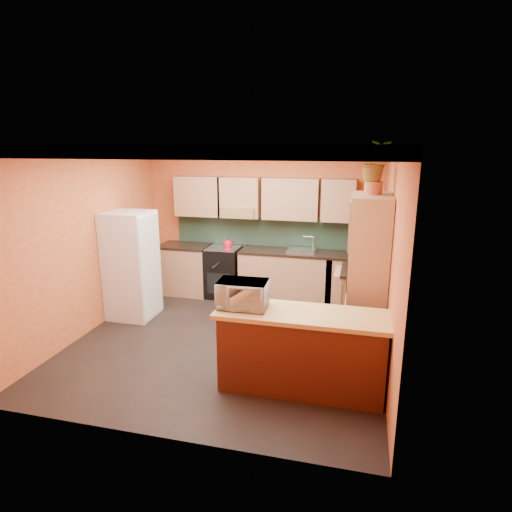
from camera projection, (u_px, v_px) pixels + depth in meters
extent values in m
plane|color=black|center=(227.00, 342.00, 6.04)|extent=(4.20, 4.20, 0.00)
cube|color=white|center=(224.00, 144.00, 5.35)|extent=(4.20, 4.20, 0.04)
cube|color=orange|center=(262.00, 222.00, 7.67)|extent=(4.20, 0.04, 2.70)
cube|color=orange|center=(152.00, 304.00, 3.72)|extent=(4.20, 0.04, 2.70)
cube|color=orange|center=(87.00, 241.00, 6.18)|extent=(0.04, 4.20, 2.70)
cube|color=orange|center=(390.00, 259.00, 5.21)|extent=(0.04, 4.20, 2.70)
cube|color=#1E3828|center=(275.00, 232.00, 7.64)|extent=(3.70, 0.02, 0.53)
cube|color=#1E3828|center=(383.00, 246.00, 6.57)|extent=(0.02, 1.40, 0.53)
cube|color=tan|center=(265.00, 198.00, 7.37)|extent=(3.10, 0.34, 0.70)
cylinder|color=white|center=(237.00, 147.00, 5.92)|extent=(0.26, 0.26, 0.06)
cube|color=tan|center=(257.00, 275.00, 7.61)|extent=(3.65, 0.60, 0.88)
cube|color=black|center=(257.00, 250.00, 7.50)|extent=(3.65, 0.62, 0.04)
cube|color=black|center=(224.00, 272.00, 7.76)|extent=(0.58, 0.58, 0.91)
cube|color=silver|center=(301.00, 251.00, 7.31)|extent=(0.48, 0.40, 0.03)
cube|color=tan|center=(361.00, 301.00, 6.37)|extent=(0.60, 0.80, 0.88)
cube|color=black|center=(363.00, 271.00, 6.26)|extent=(0.62, 0.80, 0.04)
cube|color=white|center=(131.00, 265.00, 6.74)|extent=(0.68, 0.66, 1.70)
cube|color=tan|center=(367.00, 277.00, 5.50)|extent=(0.48, 0.90, 2.10)
cylinder|color=#A54928|center=(373.00, 188.00, 5.26)|extent=(0.22, 0.22, 0.16)
imported|color=tan|center=(375.00, 161.00, 5.18)|extent=(0.46, 0.40, 0.48)
cube|color=#4C2311|center=(301.00, 353.00, 4.77)|extent=(1.80, 0.55, 0.88)
cube|color=tan|center=(302.00, 315.00, 4.65)|extent=(1.90, 0.65, 0.05)
imported|color=white|center=(243.00, 294.00, 4.76)|extent=(0.57, 0.40, 0.30)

